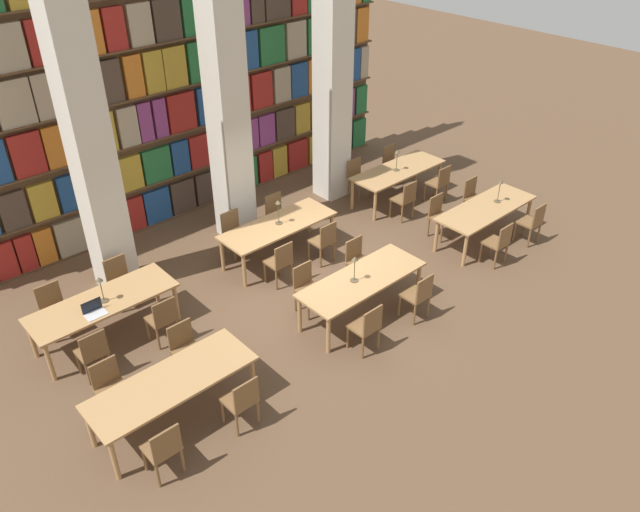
# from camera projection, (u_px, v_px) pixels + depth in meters

# --- Properties ---
(ground_plane) EXTENTS (40.00, 40.00, 0.00)m
(ground_plane) POSITION_uv_depth(u_px,v_px,m) (316.00, 284.00, 11.56)
(ground_plane) COLOR brown
(bookshelf_bank) EXTENTS (10.72, 0.35, 5.50)m
(bookshelf_bank) POSITION_uv_depth(u_px,v_px,m) (183.00, 89.00, 12.60)
(bookshelf_bank) COLOR brown
(bookshelf_bank) RESTS_ON ground_plane
(pillar_left) EXTENTS (0.62, 0.62, 6.00)m
(pillar_left) POSITION_uv_depth(u_px,v_px,m) (86.00, 131.00, 9.94)
(pillar_left) COLOR silver
(pillar_left) RESTS_ON ground_plane
(pillar_center) EXTENTS (0.62, 0.62, 6.00)m
(pillar_center) POSITION_uv_depth(u_px,v_px,m) (226.00, 93.00, 11.45)
(pillar_center) COLOR silver
(pillar_center) RESTS_ON ground_plane
(pillar_right) EXTENTS (0.62, 0.62, 6.00)m
(pillar_right) POSITION_uv_depth(u_px,v_px,m) (333.00, 65.00, 12.97)
(pillar_right) COLOR silver
(pillar_right) RESTS_ON ground_plane
(reading_table_0) EXTENTS (2.33, 0.85, 0.75)m
(reading_table_0) POSITION_uv_depth(u_px,v_px,m) (172.00, 384.00, 8.46)
(reading_table_0) COLOR tan
(reading_table_0) RESTS_ON ground_plane
(chair_0) EXTENTS (0.42, 0.40, 0.89)m
(chair_0) POSITION_uv_depth(u_px,v_px,m) (163.00, 448.00, 7.79)
(chair_0) COLOR brown
(chair_0) RESTS_ON ground_plane
(chair_1) EXTENTS (0.42, 0.40, 0.89)m
(chair_1) POSITION_uv_depth(u_px,v_px,m) (111.00, 387.00, 8.68)
(chair_1) COLOR brown
(chair_1) RESTS_ON ground_plane
(chair_2) EXTENTS (0.42, 0.40, 0.89)m
(chair_2) POSITION_uv_depth(u_px,v_px,m) (242.00, 400.00, 8.47)
(chair_2) COLOR brown
(chair_2) RESTS_ON ground_plane
(chair_3) EXTENTS (0.42, 0.40, 0.89)m
(chair_3) POSITION_uv_depth(u_px,v_px,m) (186.00, 348.00, 9.36)
(chair_3) COLOR brown
(chair_3) RESTS_ON ground_plane
(reading_table_1) EXTENTS (2.33, 0.85, 0.75)m
(reading_table_1) POSITION_uv_depth(u_px,v_px,m) (362.00, 282.00, 10.45)
(reading_table_1) COLOR tan
(reading_table_1) RESTS_ON ground_plane
(chair_4) EXTENTS (0.42, 0.40, 0.89)m
(chair_4) POSITION_uv_depth(u_px,v_px,m) (367.00, 326.00, 9.78)
(chair_4) COLOR brown
(chair_4) RESTS_ON ground_plane
(chair_5) EXTENTS (0.42, 0.40, 0.89)m
(chair_5) POSITION_uv_depth(u_px,v_px,m) (307.00, 287.00, 10.66)
(chair_5) COLOR brown
(chair_5) RESTS_ON ground_plane
(chair_6) EXTENTS (0.42, 0.40, 0.89)m
(chair_6) POSITION_uv_depth(u_px,v_px,m) (418.00, 295.00, 10.47)
(chair_6) COLOR brown
(chair_6) RESTS_ON ground_plane
(chair_7) EXTENTS (0.42, 0.40, 0.89)m
(chair_7) POSITION_uv_depth(u_px,v_px,m) (358.00, 260.00, 11.36)
(chair_7) COLOR brown
(chair_7) RESTS_ON ground_plane
(desk_lamp_0) EXTENTS (0.14, 0.14, 0.48)m
(desk_lamp_0) POSITION_uv_depth(u_px,v_px,m) (355.00, 265.00, 10.18)
(desk_lamp_0) COLOR brown
(desk_lamp_0) RESTS_ON reading_table_1
(reading_table_2) EXTENTS (2.33, 0.85, 0.75)m
(reading_table_2) POSITION_uv_depth(u_px,v_px,m) (486.00, 210.00, 12.52)
(reading_table_2) COLOR tan
(reading_table_2) RESTS_ON ground_plane
(chair_8) EXTENTS (0.42, 0.40, 0.89)m
(chair_8) POSITION_uv_depth(u_px,v_px,m) (498.00, 242.00, 11.87)
(chair_8) COLOR brown
(chair_8) RESTS_ON ground_plane
(chair_9) EXTENTS (0.42, 0.40, 0.89)m
(chair_9) POSITION_uv_depth(u_px,v_px,m) (439.00, 215.00, 12.75)
(chair_9) COLOR brown
(chair_9) RESTS_ON ground_plane
(chair_10) EXTENTS (0.42, 0.40, 0.89)m
(chair_10) POSITION_uv_depth(u_px,v_px,m) (532.00, 222.00, 12.52)
(chair_10) COLOR brown
(chair_10) RESTS_ON ground_plane
(chair_11) EXTENTS (0.42, 0.40, 0.89)m
(chair_11) POSITION_uv_depth(u_px,v_px,m) (474.00, 197.00, 13.41)
(chair_11) COLOR brown
(chair_11) RESTS_ON ground_plane
(desk_lamp_1) EXTENTS (0.14, 0.14, 0.49)m
(desk_lamp_1) POSITION_uv_depth(u_px,v_px,m) (500.00, 187.00, 12.49)
(desk_lamp_1) COLOR brown
(desk_lamp_1) RESTS_ON reading_table_2
(reading_table_3) EXTENTS (2.33, 0.85, 0.75)m
(reading_table_3) POSITION_uv_depth(u_px,v_px,m) (103.00, 305.00, 9.94)
(reading_table_3) COLOR tan
(reading_table_3) RESTS_ON ground_plane
(chair_12) EXTENTS (0.42, 0.40, 0.89)m
(chair_12) POSITION_uv_depth(u_px,v_px,m) (93.00, 352.00, 9.29)
(chair_12) COLOR brown
(chair_12) RESTS_ON ground_plane
(chair_13) EXTENTS (0.42, 0.40, 0.89)m
(chair_13) POSITION_uv_depth(u_px,v_px,m) (54.00, 308.00, 10.17)
(chair_13) COLOR brown
(chair_13) RESTS_ON ground_plane
(chair_14) EXTENTS (0.42, 0.40, 0.89)m
(chair_14) POSITION_uv_depth(u_px,v_px,m) (162.00, 318.00, 9.95)
(chair_14) COLOR brown
(chair_14) RESTS_ON ground_plane
(chair_15) EXTENTS (0.42, 0.40, 0.89)m
(chair_15) POSITION_uv_depth(u_px,v_px,m) (121.00, 280.00, 10.84)
(chair_15) COLOR brown
(chair_15) RESTS_ON ground_plane
(desk_lamp_2) EXTENTS (0.14, 0.14, 0.46)m
(desk_lamp_2) POSITION_uv_depth(u_px,v_px,m) (101.00, 285.00, 9.72)
(desk_lamp_2) COLOR brown
(desk_lamp_2) RESTS_ON reading_table_3
(laptop) EXTENTS (0.32, 0.22, 0.21)m
(laptop) POSITION_uv_depth(u_px,v_px,m) (95.00, 312.00, 9.60)
(laptop) COLOR silver
(laptop) RESTS_ON reading_table_3
(reading_table_4) EXTENTS (2.33, 0.85, 0.75)m
(reading_table_4) POSITION_uv_depth(u_px,v_px,m) (278.00, 228.00, 11.95)
(reading_table_4) COLOR tan
(reading_table_4) RESTS_ON ground_plane
(chair_16) EXTENTS (0.42, 0.40, 0.89)m
(chair_16) POSITION_uv_depth(u_px,v_px,m) (280.00, 262.00, 11.31)
(chair_16) COLOR brown
(chair_16) RESTS_ON ground_plane
(chair_17) EXTENTS (0.42, 0.40, 0.89)m
(chair_17) POSITION_uv_depth(u_px,v_px,m) (234.00, 232.00, 12.20)
(chair_17) COLOR brown
(chair_17) RESTS_ON ground_plane
(chair_18) EXTENTS (0.42, 0.40, 0.89)m
(chair_18) POSITION_uv_depth(u_px,v_px,m) (324.00, 241.00, 11.92)
(chair_18) COLOR brown
(chair_18) RESTS_ON ground_plane
(chair_19) EXTENTS (0.42, 0.40, 0.89)m
(chair_19) POSITION_uv_depth(u_px,v_px,m) (277.00, 214.00, 12.80)
(chair_19) COLOR brown
(chair_19) RESTS_ON ground_plane
(desk_lamp_3) EXTENTS (0.14, 0.14, 0.50)m
(desk_lamp_3) POSITION_uv_depth(u_px,v_px,m) (278.00, 208.00, 11.75)
(desk_lamp_3) COLOR brown
(desk_lamp_3) RESTS_ON reading_table_4
(reading_table_5) EXTENTS (2.33, 0.85, 0.75)m
(reading_table_5) POSITION_uv_depth(u_px,v_px,m) (398.00, 172.00, 13.99)
(reading_table_5) COLOR tan
(reading_table_5) RESTS_ON ground_plane
(chair_20) EXTENTS (0.42, 0.40, 0.89)m
(chair_20) POSITION_uv_depth(u_px,v_px,m) (405.00, 199.00, 13.35)
(chair_20) COLOR brown
(chair_20) RESTS_ON ground_plane
(chair_21) EXTENTS (0.42, 0.40, 0.89)m
(chair_21) POSITION_uv_depth(u_px,v_px,m) (358.00, 177.00, 14.23)
(chair_21) COLOR brown
(chair_21) RESTS_ON ground_plane
(chair_22) EXTENTS (0.42, 0.40, 0.89)m
(chair_22) POSITION_uv_depth(u_px,v_px,m) (439.00, 182.00, 14.00)
(chair_22) COLOR brown
(chair_22) RESTS_ON ground_plane
(chair_23) EXTENTS (0.42, 0.40, 0.89)m
(chair_23) POSITION_uv_depth(u_px,v_px,m) (392.00, 163.00, 14.88)
(chair_23) COLOR brown
(chair_23) RESTS_ON ground_plane
(desk_lamp_4) EXTENTS (0.14, 0.14, 0.50)m
(desk_lamp_4) POSITION_uv_depth(u_px,v_px,m) (397.00, 156.00, 13.72)
(desk_lamp_4) COLOR brown
(desk_lamp_4) RESTS_ON reading_table_5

